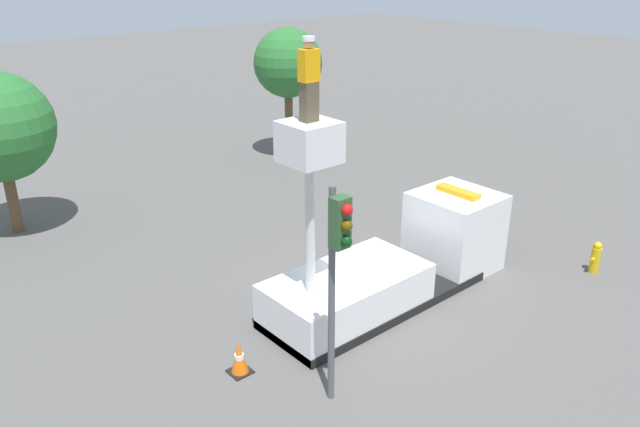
{
  "coord_description": "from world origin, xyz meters",
  "views": [
    {
      "loc": [
        -10.5,
        -9.92,
        8.62
      ],
      "look_at": [
        -2.85,
        -1.03,
        3.68
      ],
      "focal_mm": 35.0,
      "sensor_mm": 36.0,
      "label": 1
    }
  ],
  "objects": [
    {
      "name": "ground_plane",
      "position": [
        0.0,
        0.0,
        0.0
      ],
      "size": [
        120.0,
        120.0,
        0.0
      ],
      "primitive_type": "plane",
      "color": "#565451"
    },
    {
      "name": "bucket_truck",
      "position": [
        0.73,
        0.0,
        0.96
      ],
      "size": [
        7.46,
        2.26,
        5.31
      ],
      "color": "black",
      "rests_on": "ground"
    },
    {
      "name": "worker",
      "position": [
        -2.26,
        0.0,
        6.18
      ],
      "size": [
        0.4,
        0.26,
        1.75
      ],
      "color": "brown",
      "rests_on": "bucket_truck"
    },
    {
      "name": "traffic_light_pole",
      "position": [
        -3.45,
        -2.22,
        3.35
      ],
      "size": [
        0.34,
        0.57,
        4.71
      ],
      "color": "#515156",
      "rests_on": "ground"
    },
    {
      "name": "fire_hydrant",
      "position": [
        6.03,
        -2.93,
        0.47
      ],
      "size": [
        0.52,
        0.28,
        0.96
      ],
      "color": "gold",
      "rests_on": "ground"
    },
    {
      "name": "traffic_cone_rear",
      "position": [
        -4.42,
        -0.13,
        0.36
      ],
      "size": [
        0.48,
        0.48,
        0.76
      ],
      "color": "black",
      "rests_on": "ground"
    },
    {
      "name": "tree_left_bg",
      "position": [
        6.28,
        11.71,
        4.14
      ],
      "size": [
        2.99,
        2.99,
        5.68
      ],
      "color": "brown",
      "rests_on": "ground"
    }
  ]
}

